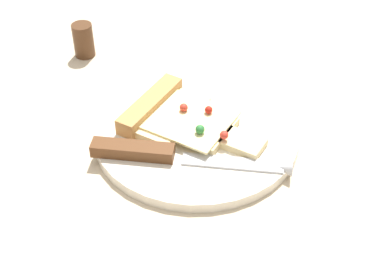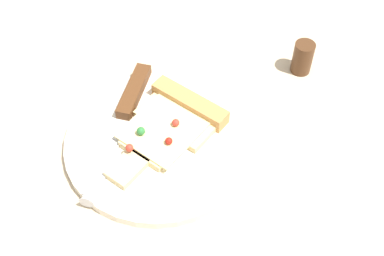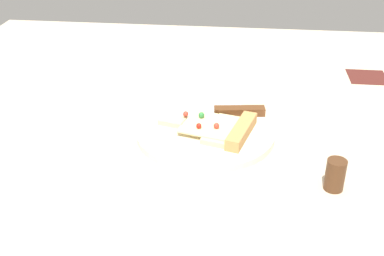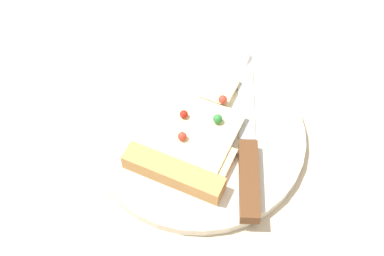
{
  "view_description": "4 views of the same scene",
  "coord_description": "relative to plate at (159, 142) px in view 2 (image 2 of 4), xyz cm",
  "views": [
    {
      "loc": [
        -17.02,
        58.14,
        46.5
      ],
      "look_at": [
        -4.04,
        9.21,
        4.12
      ],
      "focal_mm": 51.58,
      "sensor_mm": 36.0,
      "label": 1
    },
    {
      "loc": [
        -41.57,
        -13.88,
        56.36
      ],
      "look_at": [
        -1.48,
        2.09,
        2.86
      ],
      "focal_mm": 47.41,
      "sensor_mm": 36.0,
      "label": 2
    },
    {
      "loc": [
        2.56,
        -73.93,
        46.56
      ],
      "look_at": [
        -6.09,
        3.68,
        2.81
      ],
      "focal_mm": 45.8,
      "sensor_mm": 36.0,
      "label": 3
    },
    {
      "loc": [
        33.65,
        11.38,
        56.47
      ],
      "look_at": [
        -2.41,
        5.45,
        4.04
      ],
      "focal_mm": 51.53,
      "sensor_mm": 36.0,
      "label": 4
    }
  ],
  "objects": [
    {
      "name": "ground_plane",
      "position": [
        3.84,
        -6.01,
        -2.17
      ],
      "size": [
        146.22,
        146.22,
        3.0
      ],
      "color": "#C6B293",
      "rests_on": "ground"
    },
    {
      "name": "plate",
      "position": [
        0.0,
        0.0,
        0.0
      ],
      "size": [
        26.02,
        26.02,
        1.34
      ],
      "primitive_type": "cylinder",
      "color": "silver",
      "rests_on": "ground_plane"
    },
    {
      "name": "pizza_slice",
      "position": [
        2.49,
        -0.68,
        1.46
      ],
      "size": [
        18.84,
        13.47,
        2.45
      ],
      "rotation": [
        0.0,
        0.0,
        1.3
      ],
      "color": "beige",
      "rests_on": "plate"
    },
    {
      "name": "knife",
      "position": [
        1.65,
        6.12,
        1.27
      ],
      "size": [
        24.07,
        5.19,
        2.45
      ],
      "rotation": [
        0.0,
        0.0,
        1.7
      ],
      "color": "silver",
      "rests_on": "plate"
    },
    {
      "name": "pepper_shaker",
      "position": [
        21.7,
        -14.53,
        1.98
      ],
      "size": [
        3.13,
        3.13,
        5.3
      ],
      "primitive_type": "cylinder",
      "color": "#4C2D19",
      "rests_on": "ground_plane"
    }
  ]
}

